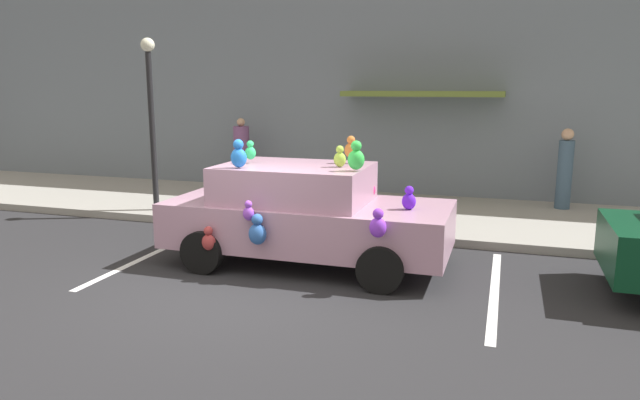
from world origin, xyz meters
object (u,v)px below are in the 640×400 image
at_px(street_lamp_post, 151,105).
at_px(pedestrian_near_shopfront, 565,171).
at_px(plush_covered_car, 305,213).
at_px(pedestrian_walking_past, 242,157).
at_px(teddy_bear_on_sidewalk, 311,208).

xyz_separation_m(street_lamp_post, pedestrian_near_shopfront, (8.17, 2.80, -1.37)).
bearing_deg(pedestrian_near_shopfront, plush_covered_car, -129.70).
bearing_deg(pedestrian_walking_past, pedestrian_near_shopfront, -0.14).
xyz_separation_m(plush_covered_car, pedestrian_walking_past, (-3.42, 4.95, 0.17)).
relative_size(teddy_bear_on_sidewalk, pedestrian_near_shopfront, 0.33).
bearing_deg(pedestrian_near_shopfront, pedestrian_walking_past, 179.86).
xyz_separation_m(plush_covered_car, pedestrian_near_shopfront, (4.10, 4.93, 0.16)).
height_order(street_lamp_post, pedestrian_near_shopfront, street_lamp_post).
xyz_separation_m(plush_covered_car, street_lamp_post, (-4.08, 2.13, 1.53)).
relative_size(plush_covered_car, pedestrian_near_shopfront, 2.53).
distance_m(plush_covered_car, street_lamp_post, 4.85).
bearing_deg(pedestrian_walking_past, street_lamp_post, -103.11).
height_order(plush_covered_car, street_lamp_post, street_lamp_post).
distance_m(plush_covered_car, pedestrian_near_shopfront, 6.41).
bearing_deg(plush_covered_car, teddy_bear_on_sidewalk, 106.17).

